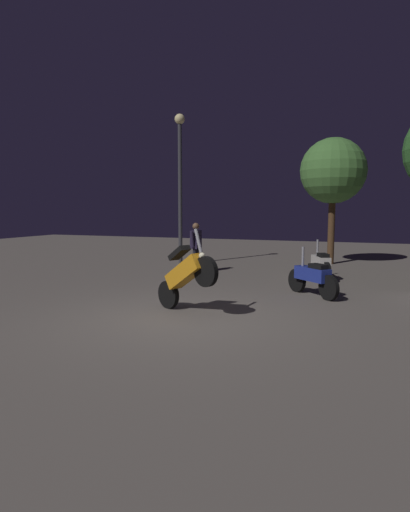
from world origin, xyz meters
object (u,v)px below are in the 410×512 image
object	(u,v)px
motorcycle_white_parked_right	(321,264)
person_rider_beside	(196,243)
motorcycle_orange_foreground	(186,275)
streetlamp_near	(180,171)
motorcycle_blue_parked_left	(312,277)

from	to	relation	value
motorcycle_white_parked_right	person_rider_beside	distance (m)	3.83
person_rider_beside	motorcycle_orange_foreground	bearing A→B (deg)	-66.34
motorcycle_white_parked_right	streetlamp_near	bearing A→B (deg)	50.13
streetlamp_near	person_rider_beside	bearing A→B (deg)	-52.05
motorcycle_blue_parked_left	streetlamp_near	world-z (taller)	streetlamp_near
motorcycle_orange_foreground	motorcycle_white_parked_right	world-z (taller)	motorcycle_orange_foreground
motorcycle_orange_foreground	motorcycle_blue_parked_left	size ratio (longest dim) A/B	1.27
person_rider_beside	streetlamp_near	world-z (taller)	streetlamp_near
person_rider_beside	streetlamp_near	bearing A→B (deg)	131.33
motorcycle_white_parked_right	streetlamp_near	size ratio (longest dim) A/B	0.30
motorcycle_orange_foreground	motorcycle_blue_parked_left	xyz separation A→B (m)	(2.05, 2.53, -0.31)
motorcycle_orange_foreground	motorcycle_blue_parked_left	distance (m)	3.27
motorcycle_white_parked_right	person_rider_beside	world-z (taller)	person_rider_beside
motorcycle_blue_parked_left	motorcycle_white_parked_right	size ratio (longest dim) A/B	0.82
motorcycle_blue_parked_left	motorcycle_orange_foreground	bearing A→B (deg)	93.94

